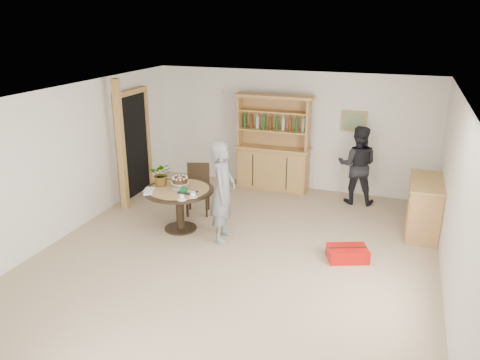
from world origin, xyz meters
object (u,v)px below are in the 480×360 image
at_px(dining_table, 179,197).
at_px(red_suitcase, 347,254).
at_px(dining_chair, 198,185).
at_px(hutch, 273,158).
at_px(teen_boy, 223,192).
at_px(sideboard, 424,206).
at_px(adult_person, 357,165).

relative_size(dining_table, red_suitcase, 1.70).
distance_m(dining_table, red_suitcase, 2.96).
bearing_deg(dining_chair, hutch, 42.43).
bearing_deg(hutch, teen_boy, -92.25).
xyz_separation_m(hutch, dining_table, (-0.95, -2.56, -0.08)).
bearing_deg(teen_boy, dining_chair, 34.91).
relative_size(sideboard, dining_table, 1.05).
bearing_deg(adult_person, dining_table, 36.57).
distance_m(hutch, teen_boy, 2.66).
bearing_deg(teen_boy, hutch, -10.72).
distance_m(hutch, dining_chair, 1.99).
bearing_deg(sideboard, dining_chair, -173.06).
bearing_deg(dining_chair, adult_person, 10.28).
xyz_separation_m(dining_table, dining_chair, (-0.02, 0.83, -0.07)).
height_order(hutch, adult_person, hutch).
bearing_deg(red_suitcase, adult_person, 72.73).
height_order(teen_boy, red_suitcase, teen_boy).
xyz_separation_m(sideboard, dining_table, (-3.99, -1.31, 0.13)).
relative_size(hutch, adult_person, 1.30).
xyz_separation_m(hutch, dining_chair, (-0.98, -1.73, -0.15)).
xyz_separation_m(sideboard, dining_chair, (-4.02, -0.49, 0.06)).
distance_m(adult_person, red_suitcase, 2.54).
xyz_separation_m(sideboard, adult_person, (-1.26, 1.00, 0.31)).
relative_size(sideboard, red_suitcase, 1.79).
bearing_deg(hutch, dining_table, -110.47).
height_order(hutch, sideboard, hutch).
xyz_separation_m(hutch, red_suitcase, (1.96, -2.68, -0.59)).
relative_size(dining_table, dining_chair, 1.27).
xyz_separation_m(hutch, adult_person, (1.78, -0.24, 0.10)).
distance_m(sideboard, teen_boy, 3.47).
height_order(sideboard, dining_chair, dining_chair).
relative_size(teen_boy, red_suitcase, 2.41).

